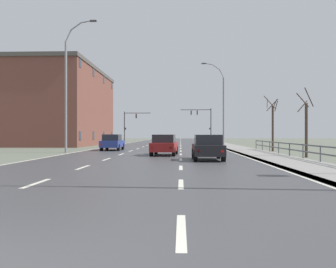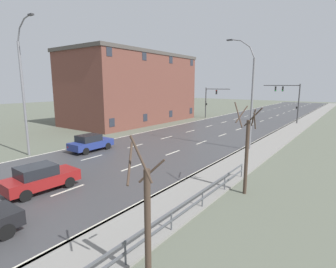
{
  "view_description": "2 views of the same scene",
  "coord_description": "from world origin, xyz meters",
  "px_view_note": "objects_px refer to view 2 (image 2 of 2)",
  "views": [
    {
      "loc": [
        2.32,
        -3.8,
        1.62
      ],
      "look_at": [
        0.11,
        57.91,
        1.61
      ],
      "focal_mm": 37.7,
      "sensor_mm": 36.0,
      "label": 1
    },
    {
      "loc": [
        15.69,
        15.21,
        6.1
      ],
      "look_at": [
        0.0,
        36.87,
        1.14
      ],
      "focal_mm": 28.16,
      "sensor_mm": 36.0,
      "label": 2
    }
  ],
  "objects_px": {
    "brick_building": "(133,88)",
    "traffic_signal_left": "(210,98)",
    "car_far_right": "(91,143)",
    "traffic_signal_right": "(290,96)",
    "car_near_left": "(40,178)",
    "street_lamp_left_bank": "(24,91)",
    "street_lamp_midground": "(250,97)"
  },
  "relations": [
    {
      "from": "car_far_right",
      "to": "brick_building",
      "type": "xyz_separation_m",
      "value": [
        -10.92,
        17.38,
        4.83
      ]
    },
    {
      "from": "street_lamp_midground",
      "to": "car_far_right",
      "type": "height_order",
      "value": "street_lamp_midground"
    },
    {
      "from": "street_lamp_midground",
      "to": "traffic_signal_left",
      "type": "xyz_separation_m",
      "value": [
        -14.41,
        20.3,
        -1.31
      ]
    },
    {
      "from": "brick_building",
      "to": "traffic_signal_left",
      "type": "bearing_deg",
      "value": 55.64
    },
    {
      "from": "traffic_signal_left",
      "to": "car_far_right",
      "type": "distance_m",
      "value": 29.74
    },
    {
      "from": "car_far_right",
      "to": "brick_building",
      "type": "distance_m",
      "value": 21.08
    },
    {
      "from": "street_lamp_midground",
      "to": "street_lamp_left_bank",
      "type": "distance_m",
      "value": 19.96
    },
    {
      "from": "traffic_signal_left",
      "to": "brick_building",
      "type": "bearing_deg",
      "value": -124.36
    },
    {
      "from": "brick_building",
      "to": "car_near_left",
      "type": "bearing_deg",
      "value": -56.98
    },
    {
      "from": "traffic_signal_right",
      "to": "car_far_right",
      "type": "distance_m",
      "value": 32.78
    },
    {
      "from": "street_lamp_left_bank",
      "to": "traffic_signal_left",
      "type": "distance_m",
      "value": 33.7
    },
    {
      "from": "traffic_signal_right",
      "to": "car_near_left",
      "type": "relative_size",
      "value": 1.51
    },
    {
      "from": "traffic_signal_left",
      "to": "car_near_left",
      "type": "relative_size",
      "value": 1.35
    },
    {
      "from": "street_lamp_midground",
      "to": "traffic_signal_right",
      "type": "distance_m",
      "value": 21.57
    },
    {
      "from": "traffic_signal_right",
      "to": "traffic_signal_left",
      "type": "height_order",
      "value": "traffic_signal_right"
    },
    {
      "from": "street_lamp_left_bank",
      "to": "traffic_signal_left",
      "type": "height_order",
      "value": "street_lamp_left_bank"
    },
    {
      "from": "street_lamp_midground",
      "to": "street_lamp_left_bank",
      "type": "bearing_deg",
      "value": -137.99
    },
    {
      "from": "street_lamp_midground",
      "to": "car_near_left",
      "type": "height_order",
      "value": "street_lamp_midground"
    },
    {
      "from": "traffic_signal_right",
      "to": "brick_building",
      "type": "distance_m",
      "value": 25.58
    },
    {
      "from": "street_lamp_left_bank",
      "to": "traffic_signal_right",
      "type": "xyz_separation_m",
      "value": [
        13.93,
        34.89,
        -1.22
      ]
    },
    {
      "from": "car_far_right",
      "to": "car_near_left",
      "type": "bearing_deg",
      "value": -55.26
    },
    {
      "from": "street_lamp_left_bank",
      "to": "traffic_signal_right",
      "type": "height_order",
      "value": "street_lamp_left_bank"
    },
    {
      "from": "street_lamp_left_bank",
      "to": "car_far_right",
      "type": "height_order",
      "value": "street_lamp_left_bank"
    },
    {
      "from": "street_lamp_left_bank",
      "to": "brick_building",
      "type": "xyz_separation_m",
      "value": [
        -7.86,
        21.55,
        0.04
      ]
    },
    {
      "from": "traffic_signal_right",
      "to": "car_near_left",
      "type": "height_order",
      "value": "traffic_signal_right"
    },
    {
      "from": "car_far_right",
      "to": "traffic_signal_right",
      "type": "bearing_deg",
      "value": 70.35
    },
    {
      "from": "traffic_signal_right",
      "to": "car_near_left",
      "type": "xyz_separation_m",
      "value": [
        -5.41,
        -38.55,
        -3.57
      ]
    },
    {
      "from": "traffic_signal_right",
      "to": "car_far_right",
      "type": "relative_size",
      "value": 1.54
    },
    {
      "from": "car_far_right",
      "to": "car_near_left",
      "type": "relative_size",
      "value": 0.98
    },
    {
      "from": "street_lamp_left_bank",
      "to": "car_near_left",
      "type": "xyz_separation_m",
      "value": [
        8.52,
        -3.66,
        -4.79
      ]
    },
    {
      "from": "car_near_left",
      "to": "brick_building",
      "type": "distance_m",
      "value": 30.45
    },
    {
      "from": "brick_building",
      "to": "car_far_right",
      "type": "bearing_deg",
      "value": -57.85
    }
  ]
}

